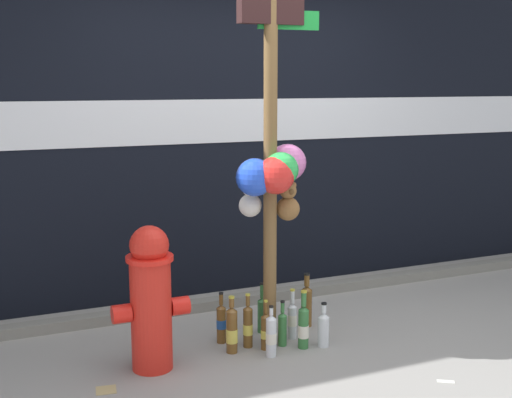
% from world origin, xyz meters
% --- Properties ---
extents(ground_plane, '(14.00, 14.00, 0.00)m').
position_xyz_m(ground_plane, '(0.00, 0.00, 0.00)').
color(ground_plane, gray).
extents(building_wall, '(10.00, 0.21, 3.57)m').
position_xyz_m(building_wall, '(0.00, 1.69, 1.78)').
color(building_wall, black).
rests_on(building_wall, ground_plane).
extents(curb_strip, '(8.00, 0.12, 0.08)m').
position_xyz_m(curb_strip, '(0.00, 1.22, 0.04)').
color(curb_strip, slate).
rests_on(curb_strip, ground_plane).
extents(memorial_post, '(0.59, 0.44, 2.48)m').
position_xyz_m(memorial_post, '(-0.21, 0.41, 1.31)').
color(memorial_post, brown).
rests_on(memorial_post, ground_plane).
extents(fire_hydrant, '(0.48, 0.29, 0.91)m').
position_xyz_m(fire_hydrant, '(-1.07, 0.34, 0.46)').
color(fire_hydrant, red).
rests_on(fire_hydrant, ground_plane).
extents(bottle_0, '(0.07, 0.07, 0.37)m').
position_xyz_m(bottle_0, '(-0.20, 0.61, 0.15)').
color(bottle_0, '#337038').
rests_on(bottle_0, ground_plane).
extents(bottle_1, '(0.07, 0.07, 0.36)m').
position_xyz_m(bottle_1, '(-0.53, 0.55, 0.14)').
color(bottle_1, brown).
rests_on(bottle_1, ground_plane).
extents(bottle_2, '(0.08, 0.08, 0.39)m').
position_xyz_m(bottle_2, '(-0.53, 0.37, 0.16)').
color(bottle_2, brown).
rests_on(bottle_2, ground_plane).
extents(bottle_3, '(0.07, 0.07, 0.40)m').
position_xyz_m(bottle_3, '(-0.06, 0.25, 0.15)').
color(bottle_3, '#337038').
rests_on(bottle_3, ground_plane).
extents(bottle_4, '(0.07, 0.07, 0.34)m').
position_xyz_m(bottle_4, '(-0.31, 0.21, 0.14)').
color(bottle_4, silver).
rests_on(bottle_4, ground_plane).
extents(bottle_5, '(0.07, 0.07, 0.37)m').
position_xyz_m(bottle_5, '(-0.39, 0.41, 0.15)').
color(bottle_5, brown).
rests_on(bottle_5, ground_plane).
extents(bottle_6, '(0.08, 0.08, 0.31)m').
position_xyz_m(bottle_6, '(0.08, 0.22, 0.13)').
color(bottle_6, silver).
rests_on(bottle_6, ground_plane).
extents(bottle_7, '(0.07, 0.07, 0.34)m').
position_xyz_m(bottle_7, '(-0.30, 0.33, 0.13)').
color(bottle_7, brown).
rests_on(bottle_7, ground_plane).
extents(bottle_8, '(0.08, 0.08, 0.40)m').
position_xyz_m(bottle_8, '(0.15, 0.60, 0.17)').
color(bottle_8, brown).
rests_on(bottle_8, ground_plane).
extents(bottle_9, '(0.06, 0.06, 0.36)m').
position_xyz_m(bottle_9, '(-0.05, 0.43, 0.14)').
color(bottle_9, silver).
rests_on(bottle_9, ground_plane).
extents(bottle_10, '(0.06, 0.06, 0.32)m').
position_xyz_m(bottle_10, '(-0.17, 0.34, 0.13)').
color(bottle_10, '#337038').
rests_on(bottle_10, ground_plane).
extents(litter_0, '(0.11, 0.09, 0.01)m').
position_xyz_m(litter_0, '(0.50, -0.54, 0.00)').
color(litter_0, silver).
rests_on(litter_0, ground_plane).
extents(litter_1, '(0.13, 0.13, 0.01)m').
position_xyz_m(litter_1, '(-1.39, 0.15, 0.00)').
color(litter_1, tan).
rests_on(litter_1, ground_plane).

